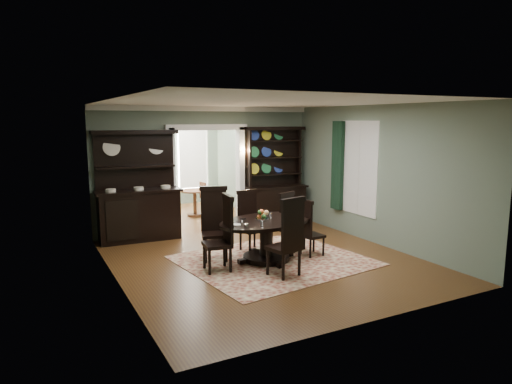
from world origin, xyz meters
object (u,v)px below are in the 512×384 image
Objects in this scene: dining_table at (266,232)px; sideboard at (138,202)px; parlor_table at (195,199)px; welsh_dresser at (275,189)px.

sideboard is at bearing 110.16° from dining_table.
parlor_table is at bearing 73.97° from dining_table.
welsh_dresser reaches higher than dining_table.
dining_table is 0.92× the size of sideboard.
welsh_dresser is at bearing 2.51° from sideboard.
welsh_dresser is (1.74, 2.71, 0.35)m from dining_table.
welsh_dresser is at bearing -49.86° from parlor_table.
dining_table is 2.83× the size of parlor_table.
sideboard is at bearing -175.47° from welsh_dresser.
parlor_table is at bearing 134.44° from welsh_dresser.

